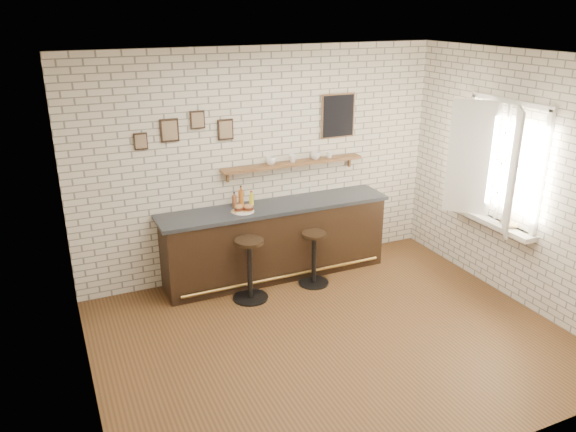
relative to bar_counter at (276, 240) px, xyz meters
name	(u,v)px	position (x,y,z in m)	size (l,w,h in m)	color
ground	(332,338)	(-0.05, -1.70, -0.51)	(5.00, 5.00, 0.00)	brown
bar_counter	(276,240)	(0.00, 0.00, 0.00)	(3.10, 0.65, 1.01)	black
sandwich_plate	(243,211)	(-0.48, -0.07, 0.51)	(0.28, 0.28, 0.01)	white
ciabatta_sandwich	(244,208)	(-0.47, -0.07, 0.56)	(0.27, 0.20, 0.08)	#B8804B
potato_chips	(242,211)	(-0.49, -0.07, 0.52)	(0.26, 0.17, 0.00)	gold
bitters_bottle_brown	(234,201)	(-0.52, 0.14, 0.59)	(0.06, 0.06, 0.20)	brown
bitters_bottle_white	(241,200)	(-0.42, 0.14, 0.60)	(0.06, 0.06, 0.23)	beige
bitters_bottle_amber	(241,198)	(-0.42, 0.14, 0.62)	(0.07, 0.07, 0.28)	#AC5C1B
condiment_bottle_yellow	(251,199)	(-0.28, 0.14, 0.58)	(0.06, 0.06, 0.19)	yellow
bar_stool_left	(250,267)	(-0.55, -0.48, -0.08)	(0.44, 0.44, 0.80)	black
bar_stool_right	(314,257)	(0.35, -0.44, -0.12)	(0.40, 0.40, 0.72)	black
wall_shelf	(293,164)	(0.35, 0.20, 0.97)	(2.00, 0.18, 0.18)	brown
shelf_cup_a	(271,161)	(0.02, 0.20, 1.05)	(0.13, 0.13, 0.10)	white
shelf_cup_b	(293,158)	(0.34, 0.20, 1.04)	(0.11, 0.11, 0.10)	white
shelf_cup_c	(315,156)	(0.68, 0.20, 1.04)	(0.13, 0.13, 0.10)	white
shelf_cup_d	(329,155)	(0.89, 0.20, 1.04)	(0.09, 0.09, 0.09)	white
back_wall_decor	(279,121)	(0.17, 0.28, 1.54)	(2.96, 0.02, 0.56)	black
window_sill	(490,221)	(2.35, -1.40, 0.39)	(0.20, 1.35, 0.06)	white
casement_window	(495,164)	(2.31, -1.40, 1.14)	(0.40, 1.30, 1.56)	white
book_lower	(503,225)	(2.33, -1.64, 0.43)	(0.16, 0.21, 0.02)	tan
book_upper	(502,223)	(2.33, -1.61, 0.45)	(0.18, 0.25, 0.02)	tan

